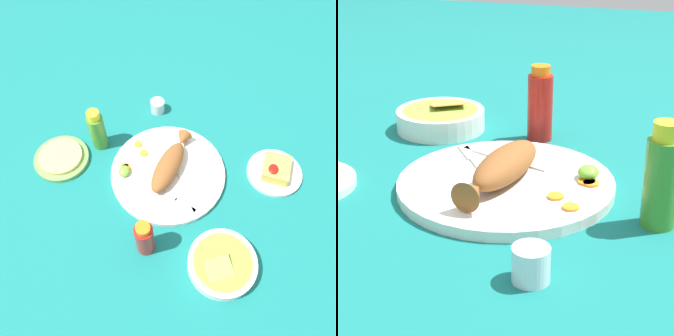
# 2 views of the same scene
# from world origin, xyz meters

# --- Properties ---
(ground_plane) EXTENTS (4.00, 4.00, 0.00)m
(ground_plane) POSITION_xyz_m (0.00, 0.00, 0.00)
(ground_plane) COLOR #146B66
(main_plate) EXTENTS (0.36, 0.36, 0.02)m
(main_plate) POSITION_xyz_m (0.00, 0.00, 0.01)
(main_plate) COLOR silver
(main_plate) RESTS_ON ground_plane
(fried_fish) EXTENTS (0.24, 0.09, 0.05)m
(fried_fish) POSITION_xyz_m (-0.01, 0.00, 0.04)
(fried_fish) COLOR brown
(fried_fish) RESTS_ON main_plate
(fork_near) EXTENTS (0.15, 0.13, 0.00)m
(fork_near) POSITION_xyz_m (0.05, 0.08, 0.02)
(fork_near) COLOR silver
(fork_near) RESTS_ON main_plate
(fork_far) EXTENTS (0.07, 0.18, 0.00)m
(fork_far) POSITION_xyz_m (0.09, 0.04, 0.02)
(fork_far) COLOR silver
(fork_far) RESTS_ON main_plate
(carrot_slice_near) EXTENTS (0.03, 0.03, 0.00)m
(carrot_slice_near) POSITION_xyz_m (-0.04, -0.10, 0.02)
(carrot_slice_near) COLOR orange
(carrot_slice_near) RESTS_ON main_plate
(carrot_slice_mid) EXTENTS (0.03, 0.03, 0.00)m
(carrot_slice_mid) POSITION_xyz_m (-0.07, -0.13, 0.02)
(carrot_slice_mid) COLOR orange
(carrot_slice_mid) RESTS_ON main_plate
(carrot_slice_far) EXTENTS (0.03, 0.03, 0.00)m
(carrot_slice_far) POSITION_xyz_m (0.02, -0.14, 0.02)
(carrot_slice_far) COLOR orange
(carrot_slice_far) RESTS_ON main_plate
(carrot_slice_extra) EXTENTS (0.03, 0.03, 0.00)m
(carrot_slice_extra) POSITION_xyz_m (0.03, -0.13, 0.02)
(carrot_slice_extra) COLOR orange
(carrot_slice_extra) RESTS_ON main_plate
(lime_wedge_main) EXTENTS (0.04, 0.03, 0.02)m
(lime_wedge_main) POSITION_xyz_m (0.05, -0.13, 0.03)
(lime_wedge_main) COLOR #6BB233
(lime_wedge_main) RESTS_ON main_plate
(hot_sauce_bottle_red) EXTENTS (0.05, 0.05, 0.15)m
(hot_sauce_bottle_red) POSITION_xyz_m (0.25, 0.01, 0.07)
(hot_sauce_bottle_red) COLOR #B21914
(hot_sauce_bottle_red) RESTS_ON ground_plane
(hot_sauce_bottle_green) EXTENTS (0.05, 0.05, 0.16)m
(hot_sauce_bottle_green) POSITION_xyz_m (-0.04, -0.25, 0.07)
(hot_sauce_bottle_green) COLOR #3D8428
(hot_sauce_bottle_green) RESTS_ON ground_plane
(salt_cup) EXTENTS (0.05, 0.05, 0.05)m
(salt_cup) POSITION_xyz_m (-0.24, -0.12, 0.02)
(salt_cup) COLOR silver
(salt_cup) RESTS_ON ground_plane
(side_plate_fries) EXTENTS (0.17, 0.17, 0.01)m
(side_plate_fries) POSITION_xyz_m (-0.10, 0.32, 0.01)
(side_plate_fries) COLOR silver
(side_plate_fries) RESTS_ON ground_plane
(fries_pile) EXTENTS (0.09, 0.08, 0.04)m
(fries_pile) POSITION_xyz_m (-0.10, 0.32, 0.03)
(fries_pile) COLOR gold
(fries_pile) RESTS_ON side_plate_fries
(guacamole_bowl) EXTENTS (0.18, 0.18, 0.06)m
(guacamole_bowl) POSITION_xyz_m (0.23, 0.23, 0.02)
(guacamole_bowl) COLOR white
(guacamole_bowl) RESTS_ON ground_plane
(tortilla_plate) EXTENTS (0.18, 0.18, 0.01)m
(tortilla_plate) POSITION_xyz_m (0.05, -0.35, 0.01)
(tortilla_plate) COLOR #6B9E4C
(tortilla_plate) RESTS_ON ground_plane
(tortilla_stack) EXTENTS (0.14, 0.14, 0.01)m
(tortilla_stack) POSITION_xyz_m (0.05, -0.35, 0.02)
(tortilla_stack) COLOR #E0C666
(tortilla_stack) RESTS_ON tortilla_plate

